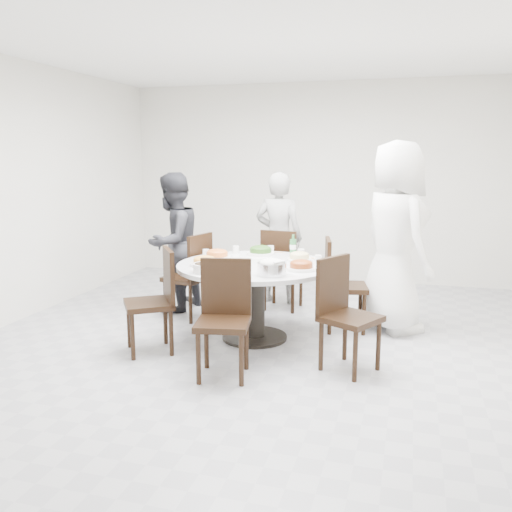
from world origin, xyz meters
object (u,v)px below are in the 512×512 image
(diner_right, at_px, (395,237))
(diner_left, at_px, (173,243))
(chair_n, at_px, (283,269))
(chair_se, at_px, (351,316))
(chair_sw, at_px, (149,302))
(diner_middle, at_px, (279,238))
(dining_table, at_px, (255,302))
(chair_ne, at_px, (346,285))
(chair_s, at_px, (223,321))
(rice_bowl, at_px, (272,269))
(chair_nw, at_px, (187,276))
(soup_bowl, at_px, (207,268))
(beverage_bottle, at_px, (293,245))

(diner_right, bearing_deg, diner_left, 53.81)
(chair_n, relative_size, chair_se, 1.00)
(chair_sw, bearing_deg, diner_left, 161.05)
(chair_n, xyz_separation_m, diner_middle, (-0.12, 0.27, 0.32))
(dining_table, height_order, chair_se, chair_se)
(chair_n, bearing_deg, diner_right, 165.04)
(dining_table, distance_m, chair_ne, 0.98)
(chair_ne, height_order, chair_se, same)
(chair_n, bearing_deg, chair_ne, 147.68)
(chair_ne, height_order, chair_s, same)
(diner_left, bearing_deg, diner_right, 100.37)
(diner_left, height_order, rice_bowl, diner_left)
(chair_ne, xyz_separation_m, chair_s, (-0.81, -1.50, 0.00))
(chair_s, relative_size, rice_bowl, 3.74)
(diner_left, bearing_deg, chair_n, 120.08)
(chair_se, distance_m, diner_left, 2.54)
(chair_nw, relative_size, soup_bowl, 3.71)
(chair_nw, height_order, chair_s, same)
(chair_sw, height_order, diner_left, diner_left)
(diner_right, relative_size, beverage_bottle, 8.52)
(chair_nw, distance_m, diner_left, 0.48)
(chair_s, distance_m, beverage_bottle, 1.55)
(chair_sw, relative_size, chair_se, 1.00)
(chair_ne, relative_size, diner_middle, 0.60)
(chair_sw, xyz_separation_m, soup_bowl, (0.52, 0.14, 0.31))
(diner_right, bearing_deg, chair_n, 35.07)
(chair_n, distance_m, beverage_bottle, 0.77)
(chair_ne, distance_m, chair_se, 1.09)
(chair_nw, distance_m, chair_sw, 1.09)
(chair_se, bearing_deg, beverage_bottle, 62.84)
(chair_nw, relative_size, diner_right, 0.49)
(diner_middle, distance_m, soup_bowl, 1.88)
(chair_ne, distance_m, chair_sw, 2.00)
(chair_sw, bearing_deg, diner_middle, 126.10)
(dining_table, xyz_separation_m, chair_s, (0.02, -0.97, 0.10))
(diner_left, bearing_deg, beverage_bottle, 92.98)
(chair_sw, xyz_separation_m, chair_s, (0.84, -0.36, 0.00))
(chair_sw, distance_m, beverage_bottle, 1.61)
(diner_middle, relative_size, diner_left, 1.00)
(rice_bowl, height_order, beverage_bottle, beverage_bottle)
(chair_n, distance_m, chair_se, 1.94)
(chair_s, bearing_deg, chair_ne, 51.18)
(beverage_bottle, bearing_deg, diner_left, 171.76)
(chair_ne, distance_m, chair_s, 1.70)
(diner_left, distance_m, soup_bowl, 1.48)
(soup_bowl, bearing_deg, chair_n, 78.42)
(chair_se, height_order, diner_right, diner_right)
(diner_left, bearing_deg, rice_bowl, 63.21)
(diner_left, bearing_deg, soup_bowl, 47.72)
(diner_left, bearing_deg, dining_table, 70.02)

